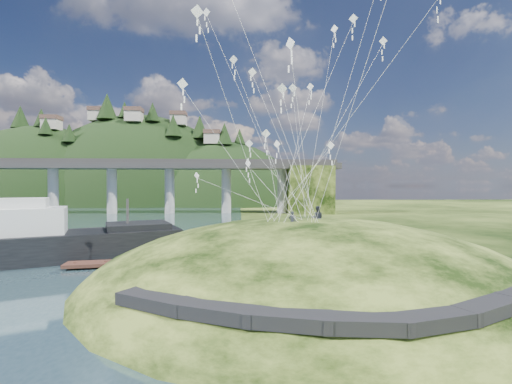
{
  "coord_description": "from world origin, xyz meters",
  "views": [
    {
      "loc": [
        2.46,
        -24.61,
        7.53
      ],
      "look_at": [
        4.0,
        6.0,
        7.0
      ],
      "focal_mm": 24.0,
      "sensor_mm": 36.0,
      "label": 1
    }
  ],
  "objects": [
    {
      "name": "ground",
      "position": [
        0.0,
        0.0,
        0.0
      ],
      "size": [
        320.0,
        320.0,
        0.0
      ],
      "primitive_type": "plane",
      "color": "black",
      "rests_on": "ground"
    },
    {
      "name": "grass_hill",
      "position": [
        8.0,
        2.0,
        -1.5
      ],
      "size": [
        36.0,
        32.0,
        13.0
      ],
      "color": "black",
      "rests_on": "ground"
    },
    {
      "name": "footpath",
      "position": [
        7.46,
        -9.74,
        2.08
      ],
      "size": [
        22.29,
        5.84,
        0.83
      ],
      "color": "black",
      "rests_on": "ground"
    },
    {
      "name": "bridge",
      "position": [
        -26.46,
        70.07,
        9.7
      ],
      "size": [
        160.0,
        11.0,
        15.0
      ],
      "color": "#2D2B2B",
      "rests_on": "ground"
    },
    {
      "name": "far_ridge",
      "position": [
        -43.58,
        122.17,
        -7.44
      ],
      "size": [
        153.0,
        70.0,
        94.5
      ],
      "color": "black",
      "rests_on": "ground"
    },
    {
      "name": "work_barge",
      "position": [
        -16.12,
        10.9,
        2.08
      ],
      "size": [
        24.36,
        15.1,
        8.29
      ],
      "color": "black",
      "rests_on": "ground"
    },
    {
      "name": "wooden_dock",
      "position": [
        -7.24,
        7.84,
        0.39
      ],
      "size": [
        12.4,
        3.64,
        0.88
      ],
      "color": "#371C16",
      "rests_on": "ground"
    },
    {
      "name": "kite_flyers",
      "position": [
        8.27,
        1.84,
        5.9
      ],
      "size": [
        3.13,
        2.49,
        1.97
      ],
      "color": "#22252E",
      "rests_on": "ground"
    },
    {
      "name": "kite_swarm",
      "position": [
        6.34,
        5.33,
        17.39
      ],
      "size": [
        18.55,
        16.18,
        19.07
      ],
      "color": "white",
      "rests_on": "ground"
    }
  ]
}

